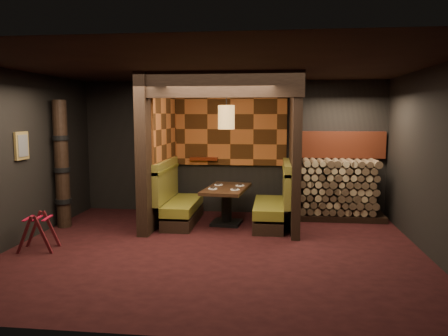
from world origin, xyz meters
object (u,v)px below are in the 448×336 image
Objects in this scene: luggage_rack at (38,230)px; firewood_stack at (341,190)px; booth_bench_right at (274,205)px; pendant_lamp at (226,117)px; booth_bench_left at (178,203)px; dining_table at (227,199)px; totem_column at (62,165)px.

luggage_rack is 0.37× the size of firewood_stack.
pendant_lamp is (-0.92, -0.05, 1.68)m from booth_bench_right.
dining_table is at bearing 0.04° from booth_bench_left.
booth_bench_right is 1.61× the size of pendant_lamp.
luggage_rack is (-1.80, -1.97, -0.09)m from booth_bench_left.
booth_bench_right is 0.92× the size of firewood_stack.
totem_column is at bearing -166.81° from firewood_stack.
dining_table is at bearing -162.92° from firewood_stack.
pendant_lamp reaches higher than luggage_rack.
totem_column is at bearing -165.25° from booth_bench_left.
firewood_stack is (2.28, 0.75, -1.47)m from pendant_lamp.
firewood_stack is at bearing 13.19° from totem_column.
dining_table is at bearing 10.20° from totem_column.
pendant_lamp is 0.57× the size of firewood_stack.
firewood_stack is (1.35, 0.70, 0.21)m from booth_bench_right.
firewood_stack is (5.33, 1.25, -0.57)m from totem_column.
totem_column reaches higher than firewood_stack.
booth_bench_left reaches higher than luggage_rack.
pendant_lamp is 2.81m from firewood_stack.
booth_bench_right is at bearing 7.86° from totem_column.
booth_bench_left is 0.92× the size of firewood_stack.
booth_bench_right is 4.10m from totem_column.
booth_bench_left is 1.61× the size of pendant_lamp.
booth_bench_left is at bearing -167.83° from firewood_stack.
totem_column reaches higher than booth_bench_left.
booth_bench_right is 0.93m from dining_table.
luggage_rack is 5.71m from firewood_stack.
booth_bench_left is 2.30m from totem_column.
luggage_rack is at bearing -78.47° from totem_column.
booth_bench_left is 1.00× the size of booth_bench_right.
booth_bench_left is 3.33m from firewood_stack.
dining_table is (-0.92, 0.00, 0.10)m from booth_bench_right.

